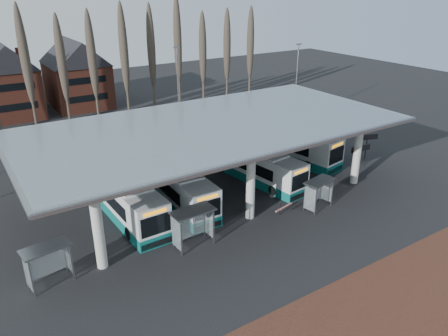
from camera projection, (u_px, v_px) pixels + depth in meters
ground at (269, 231)px, 32.90m from camera, size 140.00×140.00×0.00m
brick_strip at (407, 329)px, 23.64m from camera, size 70.00×10.00×0.03m
station_canopy at (213, 131)px, 36.82m from camera, size 32.00×16.00×6.34m
poplar_row at (109, 55)px, 54.87m from camera, size 45.10×1.10×14.50m
lamp_post_b at (178, 87)px, 53.83m from camera, size 0.80×0.16×10.17m
lamp_post_c at (296, 82)px, 56.20m from camera, size 0.80×0.16×10.17m
bus_0 at (122, 196)px, 34.82m from camera, size 2.85×12.09×3.34m
bus_1 at (174, 183)px, 37.04m from camera, size 2.80×11.74×3.24m
bus_2 at (254, 164)px, 41.05m from camera, size 3.79×11.48×3.13m
bus_3 at (285, 142)px, 46.30m from camera, size 4.83×12.87×3.50m
shelter_0 at (46, 256)px, 26.57m from camera, size 3.03×1.81×2.66m
shelter_1 at (192, 219)px, 30.43m from camera, size 3.11×1.63×2.84m
shelter_2 at (318, 188)px, 35.58m from camera, size 2.94×1.86×2.53m
info_sign_0 at (360, 151)px, 40.58m from camera, size 2.24×0.29×3.33m
info_sign_1 at (367, 139)px, 43.50m from camera, size 2.15×0.87×3.34m
barrier at (283, 208)px, 34.63m from camera, size 2.00×0.76×1.01m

